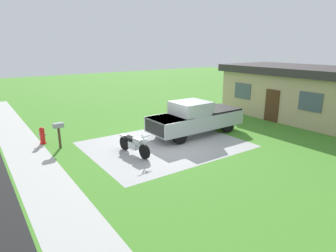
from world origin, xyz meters
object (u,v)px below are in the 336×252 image
(fire_hydrant, at_px, (42,136))
(mailbox, at_px, (59,129))
(neighbor_house, at_px, (295,91))
(pickup_truck, at_px, (197,117))
(motorcycle, at_px, (134,144))

(fire_hydrant, distance_m, mailbox, 1.40)
(fire_hydrant, relative_size, mailbox, 0.69)
(mailbox, distance_m, neighbor_house, 15.67)
(pickup_truck, bearing_deg, motorcycle, -79.56)
(motorcycle, height_order, neighbor_house, neighbor_house)
(fire_hydrant, height_order, mailbox, mailbox)
(motorcycle, relative_size, pickup_truck, 0.39)
(fire_hydrant, bearing_deg, pickup_truck, 67.16)
(fire_hydrant, distance_m, neighbor_house, 16.48)
(motorcycle, relative_size, neighbor_house, 0.23)
(motorcycle, xyz_separation_m, fire_hydrant, (-4.00, -3.12, -0.05))
(mailbox, bearing_deg, neighbor_house, 80.04)
(pickup_truck, distance_m, mailbox, 7.30)
(motorcycle, distance_m, mailbox, 3.86)
(motorcycle, distance_m, pickup_truck, 4.54)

